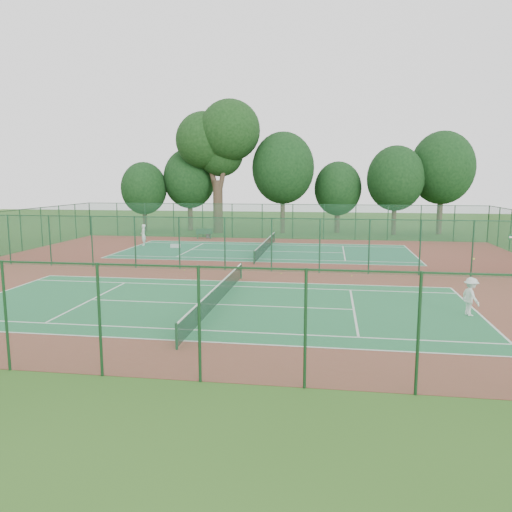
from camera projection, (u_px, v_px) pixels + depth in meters
The scene contains 19 objects.
ground at pixel (248, 271), 32.58m from camera, with size 120.00×120.00×0.00m, color #295119.
red_pad at pixel (248, 271), 32.58m from camera, with size 40.00×36.00×0.01m, color maroon.
court_near at pixel (217, 305), 23.78m from camera, with size 23.77×10.97×0.01m, color #216A3D.
court_far at pixel (266, 251), 41.38m from camera, with size 23.77×10.97×0.01m, color #226B48.
fence_north at pixel (277, 221), 49.91m from camera, with size 40.00×0.09×3.50m.
fence_south at pixel (149, 322), 14.72m from camera, with size 40.00×0.09×3.50m.
fence_divider at pixel (248, 244), 32.31m from camera, with size 40.00×0.09×3.50m.
tennis_net_near at pixel (217, 294), 23.70m from camera, with size 0.10×12.90×0.97m.
tennis_net_far at pixel (266, 245), 41.30m from camera, with size 0.10×12.90×0.97m.
player_near at pixel (471, 297), 21.75m from camera, with size 1.09×0.63×1.69m, color white.
player_far at pixel (143, 235), 44.85m from camera, with size 0.70×0.46×1.91m, color white.
trash_bin at pixel (208, 233), 50.74m from camera, with size 0.51×0.51×0.92m, color slate.
bench at pixel (204, 234), 50.01m from camera, with size 1.71×0.93×1.01m.
kit_bag at pixel (175, 246), 43.49m from camera, with size 0.84×0.32×0.32m, color silver.
stray_ball_a at pixel (352, 276), 30.67m from camera, with size 0.07×0.07×0.07m, color #B3C22D.
stray_ball_b at pixel (281, 273), 31.46m from camera, with size 0.07×0.07×0.07m, color #B4CD2F.
stray_ball_c at pixel (185, 270), 32.63m from camera, with size 0.07×0.07×0.07m, color #ABCC2F.
big_tree at pixel (218, 139), 54.52m from camera, with size 9.42×6.89×14.46m.
evergreen_row at pixel (288, 232), 56.21m from camera, with size 39.00×5.00×12.00m, color black, non-canonical shape.
Camera 1 is at (5.24, -31.63, 5.93)m, focal length 35.00 mm.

